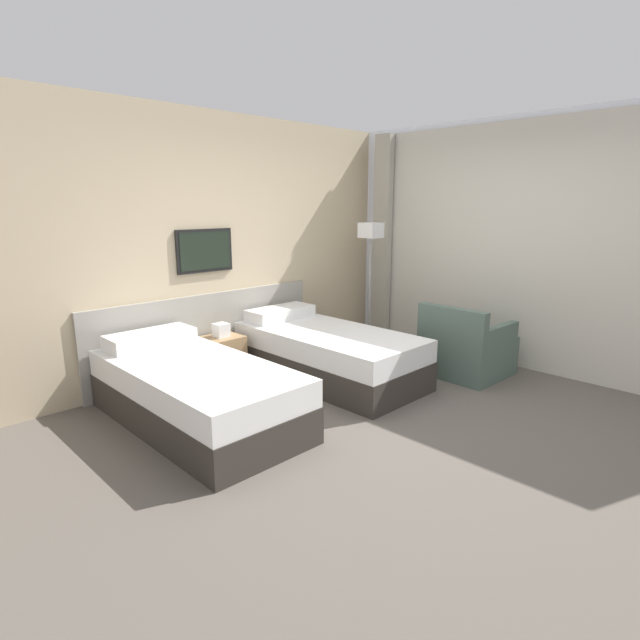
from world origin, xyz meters
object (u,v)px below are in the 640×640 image
floor_lamp (371,246)px  armchair (466,350)px  bed_near_door (195,392)px  nightstand (222,356)px  bed_near_window (327,353)px

floor_lamp → armchair: size_ratio=1.96×
bed_near_door → armchair: 2.86m
nightstand → floor_lamp: bearing=-9.9°
bed_near_window → armchair: armchair is taller
bed_near_door → bed_near_window: bearing=0.0°
bed_near_window → floor_lamp: bearing=19.8°
bed_near_door → nightstand: (0.78, 0.77, -0.03)m
bed_near_door → floor_lamp: bearing=8.8°
bed_near_window → nightstand: size_ratio=3.41×
bed_near_door → nightstand: size_ratio=3.41×
bed_near_door → bed_near_window: 1.55m
bed_near_door → nightstand: bearing=44.6°
bed_near_window → armchair: (1.14, -0.95, -0.00)m
bed_near_door → armchair: armchair is taller
bed_near_window → armchair: size_ratio=2.50×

